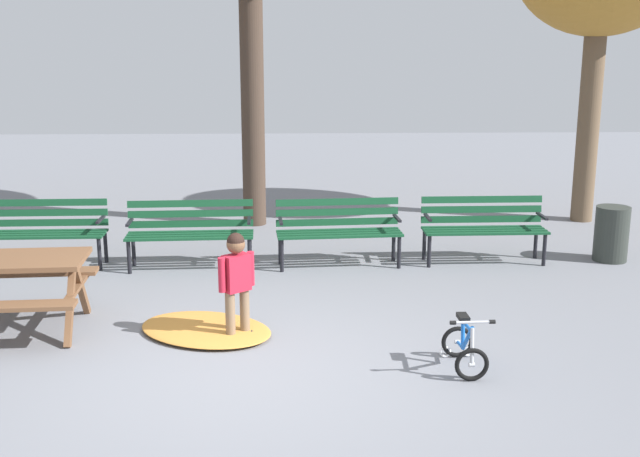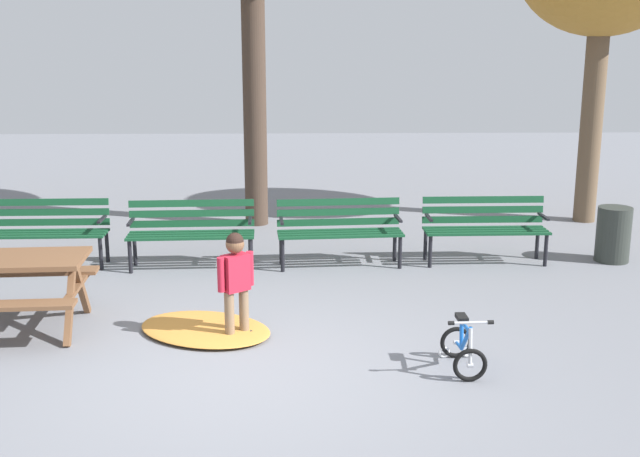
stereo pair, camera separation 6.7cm
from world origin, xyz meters
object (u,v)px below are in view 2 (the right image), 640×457
Objects in this scene: park_bench_right at (339,226)px; kids_bicycle at (463,348)px; park_bench_far_left at (45,227)px; child_standing at (236,277)px; park_bench_left at (191,228)px; park_bench_far_right at (484,224)px; trash_bin at (613,234)px.

park_bench_right is 3.49m from kids_bicycle.
kids_bicycle is at bearing -35.96° from park_bench_far_left.
child_standing is (2.67, -2.62, 0.12)m from park_bench_far_left.
park_bench_far_left and park_bench_left have the same top height.
park_bench_right is at bearing 66.05° from child_standing.
park_bench_far_right is at bearing 74.30° from kids_bicycle.
kids_bicycle is at bearing -105.70° from park_bench_far_right.
park_bench_left is 1.52× the size of child_standing.
kids_bicycle is 0.78× the size of trash_bin.
kids_bicycle is at bearing -21.41° from child_standing.
park_bench_far_left and park_bench_far_right have the same top height.
park_bench_right is 2.24× the size of trash_bin.
park_bench_left is 3.81m from park_bench_far_right.
kids_bicycle is 4.35m from trash_bin.
park_bench_left is at bearing -178.78° from trash_bin.
child_standing reaches higher than park_bench_far_left.
park_bench_left is 0.99× the size of park_bench_right.
park_bench_left and park_bench_right have the same top height.
child_standing is 1.87× the size of kids_bicycle.
park_bench_far_left is at bearing 178.78° from park_bench_right.
child_standing is at bearing 158.59° from kids_bicycle.
park_bench_left is at bearing -178.79° from park_bench_right.
park_bench_far_right is at bearing 0.18° from park_bench_far_left.
park_bench_far_right is at bearing 2.96° from park_bench_right.
trash_bin is (5.51, 0.12, -0.15)m from park_bench_left.
child_standing reaches higher than trash_bin.
park_bench_far_left is at bearing 135.47° from child_standing.
child_standing is 2.26m from kids_bicycle.
park_bench_left reaches higher than trash_bin.
park_bench_far_right is at bearing 41.03° from child_standing.
park_bench_right is (1.90, 0.04, 0.00)m from park_bench_left.
park_bench_left is at bearing 107.07° from child_standing.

